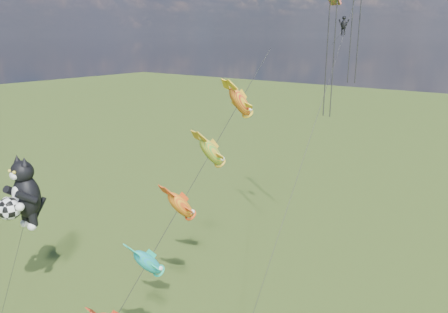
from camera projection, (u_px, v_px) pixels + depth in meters
The scene contains 4 objects.
ground at pixel (14, 301), 32.25m from camera, with size 300.00×300.00×0.00m, color #233C0F.
cat_kite_rig at pixel (22, 194), 28.85m from camera, with size 2.32×4.03×11.43m.
fish_windsock_rig at pixel (180, 206), 23.15m from camera, with size 2.82×15.78×18.25m.
parafoil_rig at pixel (342, 31), 32.71m from camera, with size 2.12×17.48×24.95m.
Camera 1 is at (29.47, -12.94, 18.98)m, focal length 35.00 mm.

